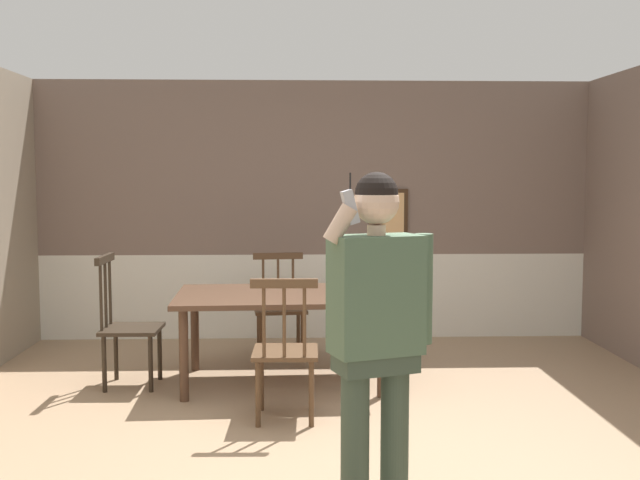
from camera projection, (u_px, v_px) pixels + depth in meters
name	position (u px, v px, depth m)	size (l,w,h in m)	color
ground_plane	(328.00, 444.00, 4.65)	(6.88, 6.88, 0.00)	#9E7F60
room_back_partition	(315.00, 215.00, 7.66)	(5.70, 0.17, 2.62)	#756056
dining_table	(282.00, 303.00, 5.98)	(1.72, 1.15, 0.73)	#4C3323
chair_near_window	(280.00, 306.00, 6.93)	(0.51, 0.51, 0.94)	#513823
chair_by_doorway	(285.00, 350.00, 5.07)	(0.45, 0.45, 1.00)	#513823
chair_at_table_head	(127.00, 325.00, 5.91)	(0.45, 0.45, 1.05)	#2D2319
person_figure	(377.00, 319.00, 3.61)	(0.55, 0.36, 1.69)	#3A493A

